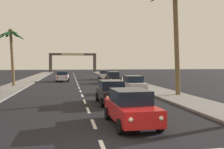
{
  "coord_description": "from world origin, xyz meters",
  "views": [
    {
      "loc": [
        -1.14,
        -8.32,
        2.93
      ],
      "look_at": [
        1.59,
        8.0,
        2.2
      ],
      "focal_mm": 41.01,
      "sensor_mm": 36.0,
      "label": 1
    }
  ],
  "objects_px": {
    "sedan_lead_at_stop_bar": "(131,107)",
    "town_gateway_arch": "(73,60)",
    "sedan_oncoming_far": "(63,76)",
    "palm_left_third": "(11,44)",
    "sedan_parked_nearest_kerb": "(105,75)",
    "sedan_parked_far_kerb": "(133,84)",
    "sedan_third_in_queue": "(111,92)",
    "sedan_parked_mid_kerb": "(113,77)",
    "palm_right_second": "(176,18)"
  },
  "relations": [
    {
      "from": "sedan_lead_at_stop_bar",
      "to": "town_gateway_arch",
      "type": "height_order",
      "value": "town_gateway_arch"
    },
    {
      "from": "sedan_oncoming_far",
      "to": "palm_left_third",
      "type": "height_order",
      "value": "palm_left_third"
    },
    {
      "from": "sedan_parked_nearest_kerb",
      "to": "sedan_parked_far_kerb",
      "type": "xyz_separation_m",
      "value": [
        -0.02,
        -21.14,
        0.0
      ]
    },
    {
      "from": "sedan_lead_at_stop_bar",
      "to": "sedan_oncoming_far",
      "type": "bearing_deg",
      "value": 97.42
    },
    {
      "from": "sedan_oncoming_far",
      "to": "sedan_parked_nearest_kerb",
      "type": "bearing_deg",
      "value": 29.5
    },
    {
      "from": "sedan_lead_at_stop_bar",
      "to": "sedan_third_in_queue",
      "type": "distance_m",
      "value": 6.55
    },
    {
      "from": "sedan_parked_mid_kerb",
      "to": "sedan_parked_far_kerb",
      "type": "relative_size",
      "value": 1.0
    },
    {
      "from": "sedan_parked_nearest_kerb",
      "to": "palm_right_second",
      "type": "distance_m",
      "value": 25.37
    },
    {
      "from": "sedan_lead_at_stop_bar",
      "to": "palm_right_second",
      "type": "height_order",
      "value": "palm_right_second"
    },
    {
      "from": "sedan_third_in_queue",
      "to": "sedan_parked_far_kerb",
      "type": "relative_size",
      "value": 1.0
    },
    {
      "from": "sedan_lead_at_stop_bar",
      "to": "sedan_oncoming_far",
      "type": "xyz_separation_m",
      "value": [
        -3.92,
        30.05,
        0.0
      ]
    },
    {
      "from": "sedan_parked_nearest_kerb",
      "to": "sedan_parked_far_kerb",
      "type": "distance_m",
      "value": 21.14
    },
    {
      "from": "sedan_parked_mid_kerb",
      "to": "palm_left_third",
      "type": "relative_size",
      "value": 0.62
    },
    {
      "from": "palm_right_second",
      "to": "sedan_parked_mid_kerb",
      "type": "bearing_deg",
      "value": 101.04
    },
    {
      "from": "sedan_third_in_queue",
      "to": "palm_left_third",
      "type": "distance_m",
      "value": 18.94
    },
    {
      "from": "sedan_parked_far_kerb",
      "to": "sedan_parked_nearest_kerb",
      "type": "bearing_deg",
      "value": 89.94
    },
    {
      "from": "town_gateway_arch",
      "to": "sedan_parked_far_kerb",
      "type": "bearing_deg",
      "value": -84.79
    },
    {
      "from": "sedan_oncoming_far",
      "to": "sedan_parked_far_kerb",
      "type": "xyz_separation_m",
      "value": [
        7.37,
        -16.96,
        0.0
      ]
    },
    {
      "from": "sedan_parked_nearest_kerb",
      "to": "sedan_lead_at_stop_bar",
      "type": "bearing_deg",
      "value": -95.8
    },
    {
      "from": "sedan_parked_nearest_kerb",
      "to": "palm_left_third",
      "type": "xyz_separation_m",
      "value": [
        -13.45,
        -12.32,
        4.51
      ]
    },
    {
      "from": "sedan_third_in_queue",
      "to": "palm_left_third",
      "type": "relative_size",
      "value": 0.62
    },
    {
      "from": "sedan_oncoming_far",
      "to": "palm_right_second",
      "type": "distance_m",
      "value": 23.56
    },
    {
      "from": "sedan_parked_far_kerb",
      "to": "palm_right_second",
      "type": "distance_m",
      "value": 7.52
    },
    {
      "from": "sedan_third_in_queue",
      "to": "sedan_parked_mid_kerb",
      "type": "distance_m",
      "value": 18.91
    },
    {
      "from": "sedan_lead_at_stop_bar",
      "to": "sedan_third_in_queue",
      "type": "bearing_deg",
      "value": 88.71
    },
    {
      "from": "palm_right_second",
      "to": "sedan_parked_nearest_kerb",
      "type": "bearing_deg",
      "value": 96.93
    },
    {
      "from": "sedan_third_in_queue",
      "to": "palm_right_second",
      "type": "height_order",
      "value": "palm_right_second"
    },
    {
      "from": "town_gateway_arch",
      "to": "palm_left_third",
      "type": "bearing_deg",
      "value": -99.77
    },
    {
      "from": "sedan_parked_far_kerb",
      "to": "palm_left_third",
      "type": "height_order",
      "value": "palm_left_third"
    },
    {
      "from": "sedan_oncoming_far",
      "to": "palm_right_second",
      "type": "height_order",
      "value": "palm_right_second"
    },
    {
      "from": "sedan_lead_at_stop_bar",
      "to": "palm_left_third",
      "type": "distance_m",
      "value": 24.5
    },
    {
      "from": "sedan_parked_nearest_kerb",
      "to": "palm_right_second",
      "type": "xyz_separation_m",
      "value": [
        2.97,
        -24.46,
        6.04
      ]
    },
    {
      "from": "sedan_third_in_queue",
      "to": "sedan_parked_nearest_kerb",
      "type": "height_order",
      "value": "same"
    },
    {
      "from": "sedan_parked_far_kerb",
      "to": "palm_left_third",
      "type": "relative_size",
      "value": 0.62
    },
    {
      "from": "sedan_parked_mid_kerb",
      "to": "sedan_third_in_queue",
      "type": "bearing_deg",
      "value": -100.04
    },
    {
      "from": "palm_right_second",
      "to": "sedan_lead_at_stop_bar",
      "type": "bearing_deg",
      "value": -123.42
    },
    {
      "from": "sedan_lead_at_stop_bar",
      "to": "sedan_parked_nearest_kerb",
      "type": "height_order",
      "value": "same"
    },
    {
      "from": "palm_right_second",
      "to": "sedan_third_in_queue",
      "type": "bearing_deg",
      "value": -152.93
    },
    {
      "from": "sedan_oncoming_far",
      "to": "sedan_parked_mid_kerb",
      "type": "bearing_deg",
      "value": -33.53
    },
    {
      "from": "sedan_parked_nearest_kerb",
      "to": "sedan_oncoming_far",
      "type": "bearing_deg",
      "value": -150.5
    },
    {
      "from": "town_gateway_arch",
      "to": "sedan_parked_mid_kerb",
      "type": "bearing_deg",
      "value": -83.4
    },
    {
      "from": "sedan_parked_mid_kerb",
      "to": "palm_right_second",
      "type": "bearing_deg",
      "value": -78.96
    },
    {
      "from": "sedan_third_in_queue",
      "to": "sedan_parked_far_kerb",
      "type": "xyz_separation_m",
      "value": [
        3.31,
        6.54,
        0.0
      ]
    },
    {
      "from": "sedan_oncoming_far",
      "to": "sedan_third_in_queue",
      "type": "bearing_deg",
      "value": -80.19
    },
    {
      "from": "sedan_parked_mid_kerb",
      "to": "sedan_parked_far_kerb",
      "type": "bearing_deg",
      "value": -89.95
    },
    {
      "from": "sedan_lead_at_stop_bar",
      "to": "town_gateway_arch",
      "type": "xyz_separation_m",
      "value": [
        -1.72,
        69.85,
        3.13
      ]
    },
    {
      "from": "sedan_parked_far_kerb",
      "to": "palm_right_second",
      "type": "xyz_separation_m",
      "value": [
        2.99,
        -3.32,
        6.04
      ]
    },
    {
      "from": "sedan_third_in_queue",
      "to": "town_gateway_arch",
      "type": "bearing_deg",
      "value": 91.69
    },
    {
      "from": "sedan_lead_at_stop_bar",
      "to": "palm_left_third",
      "type": "xyz_separation_m",
      "value": [
        -9.98,
        21.91,
        4.51
      ]
    },
    {
      "from": "sedan_parked_far_kerb",
      "to": "sedan_parked_mid_kerb",
      "type": "bearing_deg",
      "value": 90.05
    }
  ]
}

